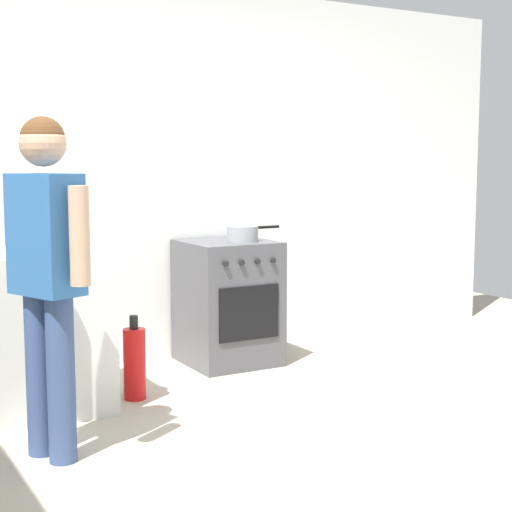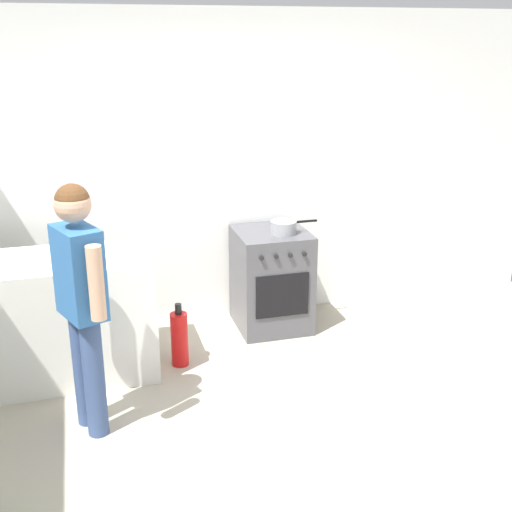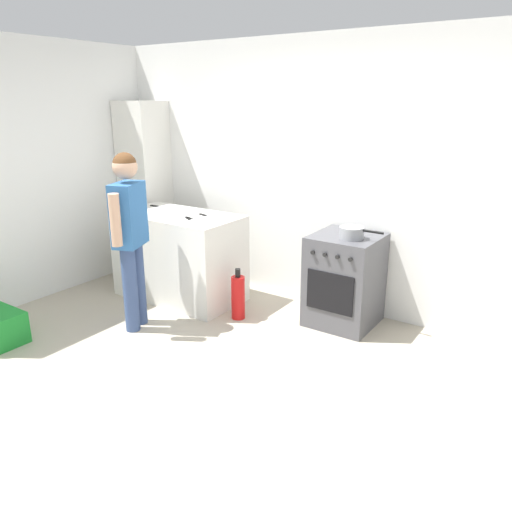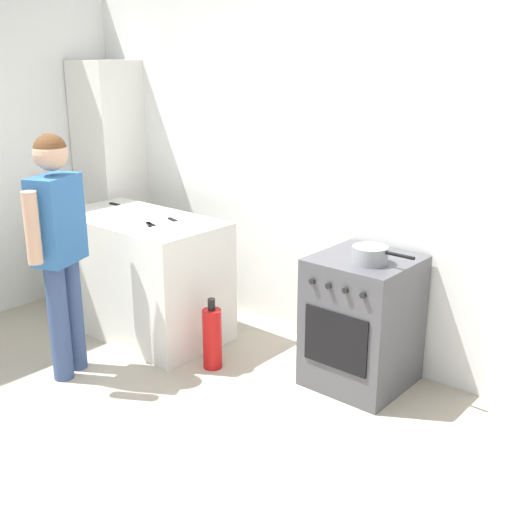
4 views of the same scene
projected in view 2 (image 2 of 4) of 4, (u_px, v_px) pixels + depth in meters
ground_plane at (291, 435)px, 4.04m from camera, size 8.00×8.00×0.00m
back_wall at (220, 171)px, 5.39m from camera, size 6.00×0.10×2.60m
counter_unit at (62, 317)px, 4.64m from camera, size 1.30×0.70×0.90m
oven_left at (271, 279)px, 5.42m from camera, size 0.59×0.62×0.85m
pot at (284, 227)px, 5.22m from camera, size 0.39×0.21×0.11m
knife_bread at (106, 259)px, 4.47m from camera, size 0.34×0.13×0.01m
knife_chef at (0, 257)px, 4.52m from camera, size 0.31×0.04×0.01m
knife_carving at (78, 258)px, 4.48m from camera, size 0.30×0.20×0.01m
knife_paring at (97, 250)px, 4.65m from camera, size 0.21×0.08×0.01m
person at (81, 290)px, 3.81m from camera, size 0.31×0.54×1.59m
fire_extinguisher at (179, 339)px, 4.83m from camera, size 0.13×0.13×0.50m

